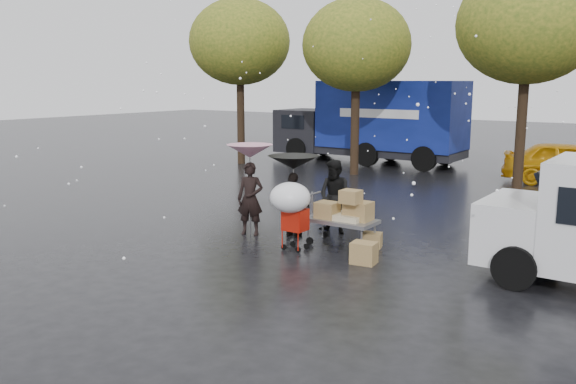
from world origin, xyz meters
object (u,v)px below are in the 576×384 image
Objects in this scene: shopping_cart at (291,201)px; blue_truck at (373,122)px; person_pink at (250,199)px; yellow_taxi at (569,163)px; vendor_cart at (345,213)px; person_black at (293,205)px.

shopping_cart is 14.39m from blue_truck.
yellow_taxi is (4.67, 11.69, -0.10)m from person_pink.
yellow_taxi is (8.07, -1.16, -1.02)m from blue_truck.
person_pink is at bearing 145.89° from yellow_taxi.
vendor_cart is 1.04× the size of shopping_cart.
person_black is 0.34× the size of yellow_taxi.
blue_truck reaches higher than shopping_cart.
person_pink is at bearing 157.77° from shopping_cart.
person_pink is 1.01m from person_black.
person_pink reaches higher than vendor_cart.
shopping_cart is at bearing 153.58° from yellow_taxi.
shopping_cart is (1.58, -0.64, 0.22)m from person_pink.
blue_truck is (-4.97, 13.49, 0.69)m from shopping_cart.
blue_truck is at bearing 110.21° from shopping_cart.
blue_truck is 8.21m from yellow_taxi.
person_pink reaches higher than person_black.
yellow_taxi is (3.75, 11.28, -0.00)m from person_black.
blue_truck is (-5.68, 12.50, 1.03)m from vendor_cart.
vendor_cart is at bearing 155.81° from yellow_taxi.
shopping_cart is at bearing -42.14° from person_pink.
blue_truck is (-4.32, 12.45, 1.02)m from person_black.
person_pink is 1.14× the size of person_black.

